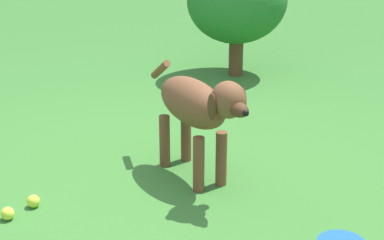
# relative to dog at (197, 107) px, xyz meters

# --- Properties ---
(ground) EXTENTS (14.00, 14.00, 0.00)m
(ground) POSITION_rel_dog_xyz_m (-0.18, -0.07, -0.43)
(ground) COLOR #38722D
(dog) EXTENTS (0.28, 0.95, 0.64)m
(dog) POSITION_rel_dog_xyz_m (0.00, 0.00, 0.00)
(dog) COLOR brown
(dog) RESTS_ON ground
(tennis_ball_0) EXTENTS (0.07, 0.07, 0.07)m
(tennis_ball_0) POSITION_rel_dog_xyz_m (-1.04, -0.01, -0.39)
(tennis_ball_0) COLOR #CCDF3F
(tennis_ball_0) RESTS_ON ground
(tennis_ball_2) EXTENTS (0.07, 0.07, 0.07)m
(tennis_ball_2) POSITION_rel_dog_xyz_m (-0.90, 0.06, -0.39)
(tennis_ball_2) COLOR #CBDF3C
(tennis_ball_2) RESTS_ON ground
(shrub_near) EXTENTS (0.86, 0.78, 1.02)m
(shrub_near) POSITION_rel_dog_xyz_m (1.19, 1.68, 0.22)
(shrub_near) COLOR brown
(shrub_near) RESTS_ON ground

